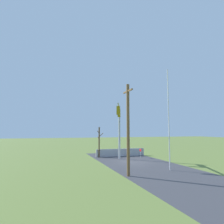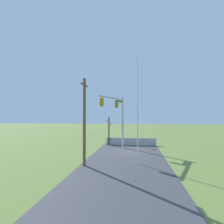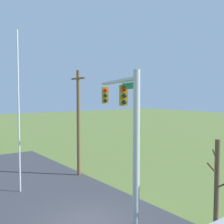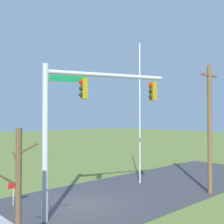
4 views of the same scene
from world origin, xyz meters
name	(u,v)px [view 1 (image 1 of 4)]	position (x,y,z in m)	size (l,w,h in m)	color
ground_plane	(133,162)	(0.00, 0.00, 0.00)	(160.00, 160.00, 0.00)	olive
road_surface	(149,167)	(-4.00, 0.00, 0.01)	(28.00, 8.00, 0.01)	#3D3D42
sidewalk_corner	(117,158)	(3.62, 0.85, 0.00)	(6.00, 6.00, 0.01)	#B7B5AD
retaining_fence	(121,152)	(5.08, -0.24, 0.55)	(0.20, 7.48, 1.11)	#A8A8AD
signal_mast	(119,122)	(1.22, 1.40, 4.84)	(5.76, 2.40, 7.04)	#B2B5BA
flagpole	(169,119)	(-6.01, -1.17, 4.97)	(0.10, 0.10, 9.95)	silver
utility_pole	(128,127)	(-7.05, 3.58, 4.07)	(1.90, 0.26, 7.82)	brown
bare_tree	(99,142)	(4.87, 3.10, 2.20)	(1.27, 1.02, 4.27)	brown
open_sign	(140,151)	(2.71, -2.30, 0.91)	(0.56, 0.04, 1.22)	silver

